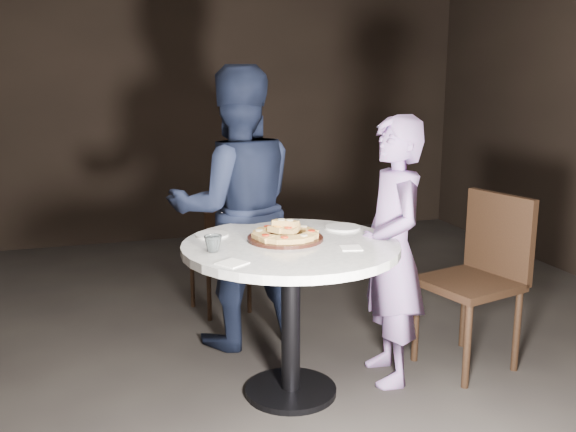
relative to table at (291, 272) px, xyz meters
The scene contains 13 objects.
floor 0.69m from the table, 127.11° to the left, with size 7.00×7.00×0.00m, color black.
table is the anchor object (origin of this frame).
serving_board 0.18m from the table, 99.47° to the left, with size 0.40×0.40×0.02m, color black.
focaccia_pile 0.21m from the table, 99.10° to the left, with size 0.36×0.35×0.09m.
plate_left 0.48m from the table, 143.51° to the left, with size 0.18×0.18×0.01m, color white.
plate_right 0.46m from the table, 30.04° to the left, with size 0.20×0.20×0.01m, color white.
water_glass 0.46m from the table, behind, with size 0.09×0.09×0.08m, color silver.
napkin_near 0.49m from the table, 142.72° to the right, with size 0.12×0.12×0.01m, color white.
napkin_far 0.35m from the table, 36.92° to the right, with size 0.10×0.10×0.01m, color white.
chair_far 1.30m from the table, 94.29° to the left, with size 0.44×0.45×0.78m.
chair_right 1.19m from the table, ahead, with size 0.60×0.58×1.01m.
diner_navy 0.81m from the table, 98.36° to the left, with size 0.85×0.66×1.74m, color black.
diner_teal 0.59m from the table, ahead, with size 0.54×0.35×1.48m, color #7D649F.
Camera 1 is at (-0.89, -3.10, 1.68)m, focal length 40.00 mm.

